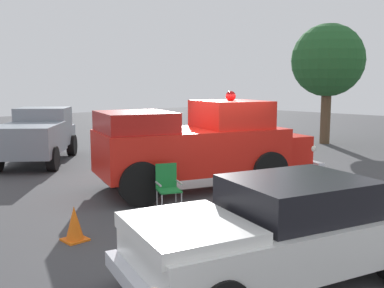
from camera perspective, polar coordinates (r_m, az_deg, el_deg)
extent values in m
plane|color=#424244|center=(11.40, 2.65, -6.29)|extent=(60.00, 60.00, 0.00)
cylinder|color=black|center=(13.30, 5.10, -1.96)|extent=(0.65, 1.09, 1.04)
cylinder|color=black|center=(11.63, 9.95, -3.49)|extent=(0.65, 1.09, 1.04)
cylinder|color=black|center=(12.00, -9.64, -3.13)|extent=(0.65, 1.09, 1.04)
cylinder|color=black|center=(10.12, -6.74, -5.14)|extent=(0.65, 1.09, 1.04)
cube|color=red|center=(11.55, 0.00, -0.77)|extent=(3.63, 5.32, 1.10)
cube|color=red|center=(12.99, 11.53, -0.54)|extent=(1.96, 1.44, 0.84)
cube|color=red|center=(11.97, 5.03, 3.84)|extent=(2.36, 2.24, 0.76)
cube|color=#B21914|center=(10.92, -7.44, 2.62)|extent=(2.42, 2.26, 0.60)
cube|color=silver|center=(13.26, 13.10, -0.42)|extent=(1.40, 0.60, 0.64)
cube|color=silver|center=(13.39, 13.39, -2.17)|extent=(2.18, 0.94, 0.24)
sphere|color=white|center=(13.87, 11.16, 0.33)|extent=(0.33, 0.33, 0.26)
sphere|color=white|center=(12.65, 15.26, -0.52)|extent=(0.33, 0.33, 0.26)
sphere|color=red|center=(11.94, 5.06, 6.23)|extent=(0.36, 0.36, 0.28)
cylinder|color=black|center=(6.52, -3.83, -14.25)|extent=(0.45, 0.73, 0.68)
cylinder|color=black|center=(8.03, 15.93, -10.22)|extent=(0.45, 0.73, 0.68)
cube|color=white|center=(6.45, 11.35, -11.98)|extent=(2.97, 4.55, 0.64)
cube|color=white|center=(5.59, -0.55, -11.05)|extent=(1.98, 1.82, 0.20)
cube|color=black|center=(6.47, 13.60, -6.79)|extent=(2.05, 2.28, 0.56)
cube|color=silver|center=(5.56, -7.66, -17.73)|extent=(1.86, 0.72, 0.20)
cylinder|color=black|center=(18.11, -20.84, -0.20)|extent=(0.79, 0.73, 0.80)
cylinder|color=black|center=(17.68, -15.37, -0.14)|extent=(0.79, 0.73, 0.80)
cylinder|color=black|center=(14.69, -17.67, -1.84)|extent=(0.79, 0.73, 0.80)
cube|color=gray|center=(15.41, -20.43, 0.54)|extent=(3.29, 3.19, 1.00)
cube|color=gray|center=(17.21, -18.73, 2.18)|extent=(2.30, 2.34, 1.40)
cube|color=gray|center=(18.31, -17.82, 1.35)|extent=(1.78, 1.88, 0.64)
cylinder|color=#B7BABF|center=(9.61, -1.36, -7.64)|extent=(0.04, 0.04, 0.44)
cylinder|color=#B7BABF|center=(9.49, -3.92, -7.85)|extent=(0.04, 0.04, 0.44)
cylinder|color=#B7BABF|center=(10.02, -2.12, -6.99)|extent=(0.04, 0.04, 0.44)
cylinder|color=#B7BABF|center=(9.90, -4.58, -7.18)|extent=(0.04, 0.04, 0.44)
cube|color=#1E7F38|center=(9.69, -3.00, -6.07)|extent=(0.64, 0.64, 0.04)
cube|color=#1E7F38|center=(9.85, -3.39, -4.14)|extent=(0.24, 0.45, 0.56)
cube|color=#B7BABF|center=(9.72, -1.64, -5.02)|extent=(0.41, 0.22, 0.03)
cube|color=#B7BABF|center=(9.60, -4.40, -5.22)|extent=(0.41, 0.22, 0.03)
cylinder|color=brown|center=(21.25, 16.99, 3.66)|extent=(0.45, 0.45, 2.68)
sphere|color=#24592A|center=(21.22, 17.27, 10.39)|extent=(3.30, 3.30, 3.30)
cube|color=orange|center=(8.30, -14.99, -11.93)|extent=(0.40, 0.40, 0.04)
cone|color=orange|center=(8.20, -15.07, -9.84)|extent=(0.32, 0.32, 0.60)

